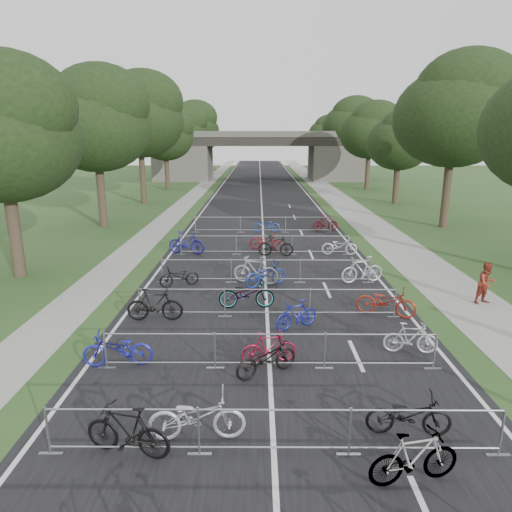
% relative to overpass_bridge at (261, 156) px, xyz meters
% --- Properties ---
extents(road, '(11.00, 140.00, 0.01)m').
position_rel_overpass_bridge_xyz_m(road, '(0.00, -15.00, -3.53)').
color(road, black).
rests_on(road, ground).
extents(sidewalk_right, '(3.00, 140.00, 0.01)m').
position_rel_overpass_bridge_xyz_m(sidewalk_right, '(8.00, -15.00, -3.53)').
color(sidewalk_right, gray).
rests_on(sidewalk_right, ground).
extents(sidewalk_left, '(2.00, 140.00, 0.01)m').
position_rel_overpass_bridge_xyz_m(sidewalk_left, '(-7.50, -15.00, -3.53)').
color(sidewalk_left, gray).
rests_on(sidewalk_left, ground).
extents(lane_markings, '(0.12, 140.00, 0.00)m').
position_rel_overpass_bridge_xyz_m(lane_markings, '(0.00, -15.00, -3.53)').
color(lane_markings, silver).
rests_on(lane_markings, ground).
extents(overpass_bridge, '(31.00, 8.00, 7.05)m').
position_rel_overpass_bridge_xyz_m(overpass_bridge, '(0.00, 0.00, 0.00)').
color(overpass_bridge, '#4E4A46').
rests_on(overpass_bridge, ground).
extents(tree_left_0, '(6.72, 6.72, 10.25)m').
position_rel_overpass_bridge_xyz_m(tree_left_0, '(-11.39, -49.07, 2.96)').
color(tree_left_0, '#33261C').
rests_on(tree_left_0, ground).
extents(tree_left_1, '(7.56, 7.56, 11.53)m').
position_rel_overpass_bridge_xyz_m(tree_left_1, '(-11.39, -37.07, 3.77)').
color(tree_left_1, '#33261C').
rests_on(tree_left_1, ground).
extents(tree_right_1, '(8.18, 8.18, 12.47)m').
position_rel_overpass_bridge_xyz_m(tree_right_1, '(13.11, -37.07, 4.37)').
color(tree_right_1, '#33261C').
rests_on(tree_right_1, ground).
extents(tree_left_2, '(8.40, 8.40, 12.81)m').
position_rel_overpass_bridge_xyz_m(tree_left_2, '(-11.39, -25.07, 4.58)').
color(tree_left_2, '#33261C').
rests_on(tree_left_2, ground).
extents(tree_right_2, '(6.16, 6.16, 9.39)m').
position_rel_overpass_bridge_xyz_m(tree_right_2, '(13.11, -25.07, 2.41)').
color(tree_right_2, '#33261C').
rests_on(tree_right_2, ground).
extents(tree_left_3, '(6.72, 6.72, 10.25)m').
position_rel_overpass_bridge_xyz_m(tree_left_3, '(-11.39, -13.07, 2.96)').
color(tree_left_3, '#33261C').
rests_on(tree_left_3, ground).
extents(tree_right_3, '(7.17, 7.17, 10.93)m').
position_rel_overpass_bridge_xyz_m(tree_right_3, '(13.11, -13.07, 3.39)').
color(tree_right_3, '#33261C').
rests_on(tree_right_3, ground).
extents(tree_left_4, '(7.56, 7.56, 11.53)m').
position_rel_overpass_bridge_xyz_m(tree_left_4, '(-11.39, -1.07, 3.77)').
color(tree_left_4, '#33261C').
rests_on(tree_left_4, ground).
extents(tree_right_4, '(8.18, 8.18, 12.47)m').
position_rel_overpass_bridge_xyz_m(tree_right_4, '(13.11, -1.07, 4.37)').
color(tree_right_4, '#33261C').
rests_on(tree_right_4, ground).
extents(tree_left_5, '(8.40, 8.40, 12.81)m').
position_rel_overpass_bridge_xyz_m(tree_left_5, '(-11.39, 10.93, 4.58)').
color(tree_left_5, '#33261C').
rests_on(tree_left_5, ground).
extents(tree_right_5, '(6.16, 6.16, 9.39)m').
position_rel_overpass_bridge_xyz_m(tree_right_5, '(13.11, 10.93, 2.41)').
color(tree_right_5, '#33261C').
rests_on(tree_right_5, ground).
extents(tree_left_6, '(6.72, 6.72, 10.25)m').
position_rel_overpass_bridge_xyz_m(tree_left_6, '(-11.39, 22.93, 2.96)').
color(tree_left_6, '#33261C').
rests_on(tree_left_6, ground).
extents(tree_right_6, '(7.17, 7.17, 10.93)m').
position_rel_overpass_bridge_xyz_m(tree_right_6, '(13.11, 22.93, 3.39)').
color(tree_right_6, '#33261C').
rests_on(tree_right_6, ground).
extents(barrier_row_1, '(9.70, 0.08, 1.10)m').
position_rel_overpass_bridge_xyz_m(barrier_row_1, '(0.00, -61.40, -2.99)').
color(barrier_row_1, '#93969B').
rests_on(barrier_row_1, ground).
extents(barrier_row_2, '(9.70, 0.08, 1.10)m').
position_rel_overpass_bridge_xyz_m(barrier_row_2, '(0.00, -57.80, -2.99)').
color(barrier_row_2, '#93969B').
rests_on(barrier_row_2, ground).
extents(barrier_row_3, '(9.70, 0.08, 1.10)m').
position_rel_overpass_bridge_xyz_m(barrier_row_3, '(0.00, -54.00, -2.99)').
color(barrier_row_3, '#93969B').
rests_on(barrier_row_3, ground).
extents(barrier_row_4, '(9.70, 0.08, 1.10)m').
position_rel_overpass_bridge_xyz_m(barrier_row_4, '(0.00, -50.00, -2.99)').
color(barrier_row_4, '#93969B').
rests_on(barrier_row_4, ground).
extents(barrier_row_5, '(9.70, 0.08, 1.10)m').
position_rel_overpass_bridge_xyz_m(barrier_row_5, '(0.00, -45.00, -2.99)').
color(barrier_row_5, '#93969B').
rests_on(barrier_row_5, ground).
extents(barrier_row_6, '(9.70, 0.08, 1.10)m').
position_rel_overpass_bridge_xyz_m(barrier_row_6, '(0.00, -39.00, -2.99)').
color(barrier_row_6, '#93969B').
rests_on(barrier_row_6, ground).
extents(bike_4, '(1.95, 0.98, 1.13)m').
position_rel_overpass_bridge_xyz_m(bike_4, '(-2.98, -61.41, -2.97)').
color(bike_4, black).
rests_on(bike_4, ground).
extents(bike_5, '(2.13, 0.86, 1.10)m').
position_rel_overpass_bridge_xyz_m(bike_5, '(-1.63, -60.89, -2.99)').
color(bike_5, '#B3B3BB').
rests_on(bike_5, ground).
extents(bike_6, '(1.88, 0.88, 1.09)m').
position_rel_overpass_bridge_xyz_m(bike_6, '(2.58, -62.16, -2.99)').
color(bike_6, '#93969B').
rests_on(bike_6, ground).
extents(bike_7, '(1.88, 0.77, 0.97)m').
position_rel_overpass_bridge_xyz_m(bike_7, '(2.94, -60.72, -3.05)').
color(bike_7, black).
rests_on(bike_7, ground).
extents(bike_8, '(2.02, 0.88, 1.03)m').
position_rel_overpass_bridge_xyz_m(bike_8, '(-4.30, -57.67, -3.02)').
color(bike_8, '#1C1D9D').
rests_on(bike_8, ground).
extents(bike_9, '(1.68, 0.77, 0.98)m').
position_rel_overpass_bridge_xyz_m(bike_9, '(-0.01, -57.49, -3.05)').
color(bike_9, maroon).
rests_on(bike_9, ground).
extents(bike_10, '(1.95, 1.52, 0.99)m').
position_rel_overpass_bridge_xyz_m(bike_10, '(-0.11, -58.14, -3.04)').
color(bike_10, black).
rests_on(bike_10, ground).
extents(bike_11, '(1.65, 0.61, 0.97)m').
position_rel_overpass_bridge_xyz_m(bike_11, '(4.24, -56.83, -3.05)').
color(bike_11, '#ABABB2').
rests_on(bike_11, ground).
extents(bike_12, '(1.99, 0.62, 1.18)m').
position_rel_overpass_bridge_xyz_m(bike_12, '(-3.97, -54.36, -2.94)').
color(bike_12, black).
rests_on(bike_12, ground).
extents(bike_13, '(2.14, 0.84, 1.10)m').
position_rel_overpass_bridge_xyz_m(bike_13, '(-0.77, -53.09, -2.98)').
color(bike_13, '#93969B').
rests_on(bike_13, ground).
extents(bike_14, '(1.67, 1.26, 1.00)m').
position_rel_overpass_bridge_xyz_m(bike_14, '(0.97, -55.04, -3.03)').
color(bike_14, navy).
rests_on(bike_14, ground).
extents(bike_15, '(2.23, 1.40, 1.11)m').
position_rel_overpass_bridge_xyz_m(bike_15, '(4.30, -53.90, -2.98)').
color(bike_15, maroon).
rests_on(bike_15, ground).
extents(bike_16, '(1.81, 1.18, 0.90)m').
position_rel_overpass_bridge_xyz_m(bike_16, '(-3.75, -50.55, -3.08)').
color(bike_16, black).
rests_on(bike_16, ground).
extents(bike_17, '(2.15, 1.15, 1.24)m').
position_rel_overpass_bridge_xyz_m(bike_17, '(-0.43, -50.14, -2.91)').
color(bike_17, '#9FA0A7').
rests_on(bike_17, ground).
extents(bike_18, '(2.12, 1.67, 1.08)m').
position_rel_overpass_bridge_xyz_m(bike_18, '(-0.01, -50.46, -3.00)').
color(bike_18, navy).
rests_on(bike_18, ground).
extents(bike_19, '(2.07, 1.04, 1.19)m').
position_rel_overpass_bridge_xyz_m(bike_19, '(4.30, -49.97, -2.94)').
color(bike_19, '#A5A5AD').
rests_on(bike_19, ground).
extents(bike_20, '(2.17, 1.06, 1.26)m').
position_rel_overpass_bridge_xyz_m(bike_20, '(-4.30, -44.87, -2.90)').
color(bike_20, navy).
rests_on(bike_20, ground).
extents(bike_21, '(2.13, 1.42, 1.06)m').
position_rel_overpass_bridge_xyz_m(bike_21, '(0.12, -44.03, -3.00)').
color(bike_21, maroon).
rests_on(bike_21, ground).
extents(bike_22, '(1.93, 0.64, 1.14)m').
position_rel_overpass_bridge_xyz_m(bike_22, '(0.64, -45.34, -2.96)').
color(bike_22, black).
rests_on(bike_22, ground).
extents(bike_23, '(1.96, 0.79, 1.01)m').
position_rel_overpass_bridge_xyz_m(bike_23, '(4.15, -45.02, -3.03)').
color(bike_23, '#BAB9C2').
rests_on(bike_23, ground).
extents(bike_26, '(1.85, 0.66, 0.97)m').
position_rel_overpass_bridge_xyz_m(bike_26, '(0.24, -38.92, -3.05)').
color(bike_26, '#1D3A9F').
rests_on(bike_26, ground).
extents(bike_27, '(1.85, 0.81, 1.08)m').
position_rel_overpass_bridge_xyz_m(bike_27, '(4.30, -38.41, -3.00)').
color(bike_27, maroon).
rests_on(bike_27, ground).
extents(pedestrian_b, '(0.96, 0.85, 1.66)m').
position_rel_overpass_bridge_xyz_m(pedestrian_b, '(8.53, -52.58, -2.71)').
color(pedestrian_b, maroon).
rests_on(pedestrian_b, ground).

